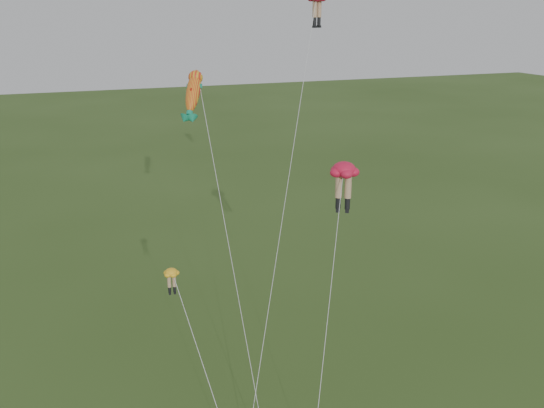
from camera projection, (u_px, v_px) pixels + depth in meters
name	position (u px, v px, depth m)	size (l,w,h in m)	color
legs_kite_red_high	(316.00, 8.00, 37.85)	(9.98, 13.47, 22.34)	red
legs_kite_red_mid	(344.00, 176.00, 32.56)	(5.80, 7.85, 13.46)	red
legs_kite_yellow	(177.00, 292.00, 28.59)	(2.37, 6.75, 9.53)	yellow
fish_kite	(194.00, 93.00, 35.17)	(2.02, 13.77, 18.11)	gold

